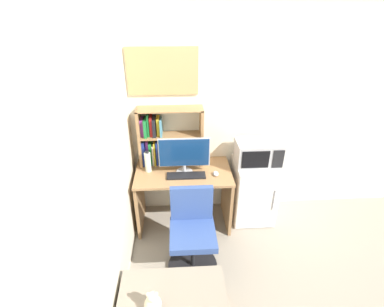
{
  "coord_description": "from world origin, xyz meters",
  "views": [
    {
      "loc": [
        -1.05,
        -3.08,
        2.52
      ],
      "look_at": [
        -0.89,
        -0.36,
        1.02
      ],
      "focal_mm": 26.04,
      "sensor_mm": 36.0,
      "label": 1
    }
  ],
  "objects_px": {
    "desk_chair": "(192,236)",
    "microwave": "(258,152)",
    "hutch_bookshelf": "(161,139)",
    "mini_fridge": "(253,190)",
    "keyboard": "(186,176)",
    "teddy_bear": "(153,302)",
    "water_bottle": "(148,162)",
    "computer_mouse": "(216,174)",
    "monitor": "(184,154)",
    "wall_corkboard": "(162,71)"
  },
  "relations": [
    {
      "from": "hutch_bookshelf",
      "to": "desk_chair",
      "type": "distance_m",
      "value": 1.17
    },
    {
      "from": "monitor",
      "to": "microwave",
      "type": "xyz_separation_m",
      "value": [
        0.87,
        0.09,
        -0.05
      ]
    },
    {
      "from": "wall_corkboard",
      "to": "water_bottle",
      "type": "bearing_deg",
      "value": -126.02
    },
    {
      "from": "water_bottle",
      "to": "computer_mouse",
      "type": "bearing_deg",
      "value": -9.74
    },
    {
      "from": "mini_fridge",
      "to": "microwave",
      "type": "bearing_deg",
      "value": 89.68
    },
    {
      "from": "desk_chair",
      "to": "microwave",
      "type": "bearing_deg",
      "value": 41.68
    },
    {
      "from": "mini_fridge",
      "to": "desk_chair",
      "type": "distance_m",
      "value": 1.09
    },
    {
      "from": "hutch_bookshelf",
      "to": "wall_corkboard",
      "type": "distance_m",
      "value": 0.76
    },
    {
      "from": "hutch_bookshelf",
      "to": "desk_chair",
      "type": "xyz_separation_m",
      "value": [
        0.32,
        -0.88,
        -0.7
      ]
    },
    {
      "from": "mini_fridge",
      "to": "microwave",
      "type": "relative_size",
      "value": 1.58
    },
    {
      "from": "desk_chair",
      "to": "teddy_bear",
      "type": "xyz_separation_m",
      "value": [
        -0.35,
        -0.77,
        0.1
      ]
    },
    {
      "from": "water_bottle",
      "to": "desk_chair",
      "type": "height_order",
      "value": "water_bottle"
    },
    {
      "from": "water_bottle",
      "to": "teddy_bear",
      "type": "distance_m",
      "value": 1.52
    },
    {
      "from": "computer_mouse",
      "to": "teddy_bear",
      "type": "bearing_deg",
      "value": -116.0
    },
    {
      "from": "hutch_bookshelf",
      "to": "water_bottle",
      "type": "distance_m",
      "value": 0.32
    },
    {
      "from": "keyboard",
      "to": "mini_fridge",
      "type": "distance_m",
      "value": 0.94
    },
    {
      "from": "monitor",
      "to": "teddy_bear",
      "type": "relative_size",
      "value": 2.88
    },
    {
      "from": "microwave",
      "to": "wall_corkboard",
      "type": "bearing_deg",
      "value": 166.92
    },
    {
      "from": "hutch_bookshelf",
      "to": "mini_fridge",
      "type": "relative_size",
      "value": 0.92
    },
    {
      "from": "hutch_bookshelf",
      "to": "keyboard",
      "type": "distance_m",
      "value": 0.54
    },
    {
      "from": "mini_fridge",
      "to": "monitor",
      "type": "bearing_deg",
      "value": -174.51
    },
    {
      "from": "monitor",
      "to": "teddy_bear",
      "type": "bearing_deg",
      "value": -101.7
    },
    {
      "from": "water_bottle",
      "to": "teddy_bear",
      "type": "bearing_deg",
      "value": -84.98
    },
    {
      "from": "wall_corkboard",
      "to": "teddy_bear",
      "type": "bearing_deg",
      "value": -92.59
    },
    {
      "from": "microwave",
      "to": "desk_chair",
      "type": "height_order",
      "value": "microwave"
    },
    {
      "from": "hutch_bookshelf",
      "to": "desk_chair",
      "type": "bearing_deg",
      "value": -70.02
    },
    {
      "from": "water_bottle",
      "to": "hutch_bookshelf",
      "type": "bearing_deg",
      "value": 50.8
    },
    {
      "from": "hutch_bookshelf",
      "to": "keyboard",
      "type": "bearing_deg",
      "value": -49.7
    },
    {
      "from": "keyboard",
      "to": "water_bottle",
      "type": "relative_size",
      "value": 1.68
    },
    {
      "from": "computer_mouse",
      "to": "teddy_bear",
      "type": "xyz_separation_m",
      "value": [
        -0.65,
        -1.33,
        -0.29
      ]
    },
    {
      "from": "computer_mouse",
      "to": "desk_chair",
      "type": "distance_m",
      "value": 0.74
    },
    {
      "from": "keyboard",
      "to": "teddy_bear",
      "type": "relative_size",
      "value": 2.18
    },
    {
      "from": "monitor",
      "to": "wall_corkboard",
      "type": "xyz_separation_m",
      "value": [
        -0.21,
        0.34,
        0.84
      ]
    },
    {
      "from": "mini_fridge",
      "to": "teddy_bear",
      "type": "height_order",
      "value": "mini_fridge"
    },
    {
      "from": "microwave",
      "to": "teddy_bear",
      "type": "distance_m",
      "value": 1.94
    },
    {
      "from": "hutch_bookshelf",
      "to": "computer_mouse",
      "type": "bearing_deg",
      "value": -27.53
    },
    {
      "from": "teddy_bear",
      "to": "keyboard",
      "type": "bearing_deg",
      "value": 76.85
    },
    {
      "from": "monitor",
      "to": "mini_fridge",
      "type": "relative_size",
      "value": 0.71
    },
    {
      "from": "microwave",
      "to": "water_bottle",
      "type": "bearing_deg",
      "value": -178.5
    },
    {
      "from": "keyboard",
      "to": "mini_fridge",
      "type": "bearing_deg",
      "value": 11.42
    },
    {
      "from": "computer_mouse",
      "to": "teddy_bear",
      "type": "height_order",
      "value": "computer_mouse"
    },
    {
      "from": "keyboard",
      "to": "desk_chair",
      "type": "bearing_deg",
      "value": -85.95
    },
    {
      "from": "keyboard",
      "to": "water_bottle",
      "type": "xyz_separation_m",
      "value": [
        -0.44,
        0.14,
        0.11
      ]
    },
    {
      "from": "monitor",
      "to": "water_bottle",
      "type": "bearing_deg",
      "value": 172.85
    },
    {
      "from": "monitor",
      "to": "desk_chair",
      "type": "relative_size",
      "value": 0.65
    },
    {
      "from": "desk_chair",
      "to": "computer_mouse",
      "type": "bearing_deg",
      "value": 61.7
    },
    {
      "from": "monitor",
      "to": "water_bottle",
      "type": "distance_m",
      "value": 0.44
    },
    {
      "from": "hutch_bookshelf",
      "to": "teddy_bear",
      "type": "xyz_separation_m",
      "value": [
        -0.03,
        -1.65,
        -0.59
      ]
    },
    {
      "from": "monitor",
      "to": "keyboard",
      "type": "height_order",
      "value": "monitor"
    },
    {
      "from": "hutch_bookshelf",
      "to": "mini_fridge",
      "type": "height_order",
      "value": "hutch_bookshelf"
    }
  ]
}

